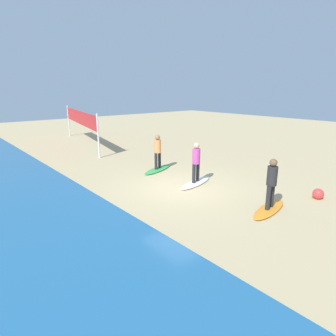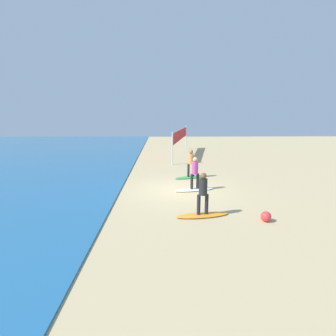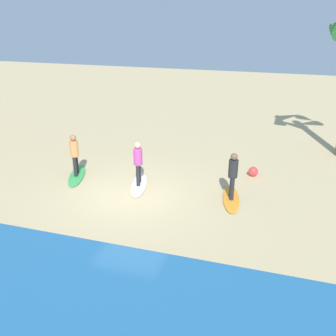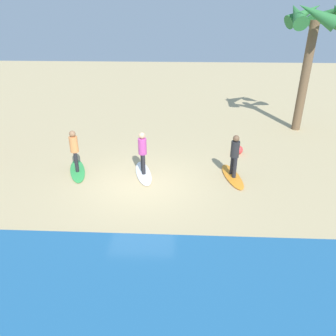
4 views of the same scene
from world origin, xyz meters
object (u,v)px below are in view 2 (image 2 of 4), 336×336
beach_ball (266,216)px  surfboard_white (195,189)px  surfboard_orange (202,215)px  surfer_green (191,161)px  surfboard_green (191,177)px  volleyball_net (180,136)px  surfer_white (195,171)px  surfer_orange (203,191)px

beach_ball → surfboard_white: bearing=28.1°
surfboard_orange → surfer_green: (6.12, -0.20, 0.99)m
surfer_green → beach_ball: surfer_green is taller
surfboard_orange → surfer_green: size_ratio=1.28×
surfboard_orange → surfer_green: 6.20m
surfboard_green → volleyball_net: (8.59, 0.06, 1.74)m
surfer_green → surfer_white: bearing=178.2°
volleyball_net → beach_ball: (-15.27, -2.13, -1.60)m
surfboard_orange → volleyball_net: bearing=-100.8°
surfboard_orange → surfboard_green: same height
volleyball_net → beach_ball: bearing=-172.1°
surfer_orange → surfer_white: same height
surfer_white → volleyball_net: 11.27m
surfer_orange → volleyball_net: volleyball_net is taller
surfboard_white → surfer_white: size_ratio=1.28×
surfboard_white → beach_ball: 4.56m
surfer_white → surfboard_green: 2.84m
surfer_white → surfboard_orange: bearing=178.1°
volleyball_net → beach_ball: 15.50m
surfer_orange → surfer_green: same height
surfboard_green → surfboard_white: bearing=68.4°
surfboard_orange → beach_ball: (-0.56, -2.26, 0.15)m
surfer_orange → surfboard_white: surfer_orange is taller
surfer_orange → beach_ball: size_ratio=4.25×
surfboard_orange → surfer_orange: surfer_orange is taller
surfboard_white → surfer_white: bearing=165.6°
surfer_orange → surfboard_green: (6.12, -0.20, -0.99)m
surfer_orange → surfer_white: bearing=-1.9°
surfer_orange → beach_ball: surfer_orange is taller
surfer_orange → surfboard_white: (3.46, -0.12, -0.99)m
surfer_white → surfer_green: 2.66m
surfboard_orange → surfboard_white: same height
surfer_white → surfer_orange: bearing=178.1°
surfboard_white → surfer_green: bearing=-106.2°
surfboard_white → beach_ball: beach_ball is taller
surfboard_white → surfboard_green: size_ratio=1.00×
volleyball_net → surfer_orange: bearing=179.5°
surfer_orange → surfboard_white: bearing=-1.9°
surfer_green → beach_ball: 7.04m
surfer_white → surfboard_green: (2.66, -0.08, -0.99)m
surfboard_white → surfer_green: 2.84m
surfer_green → volleyball_net: size_ratio=0.18×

